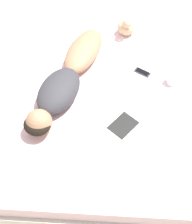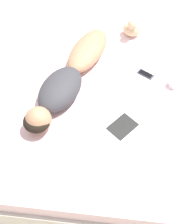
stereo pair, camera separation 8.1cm
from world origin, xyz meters
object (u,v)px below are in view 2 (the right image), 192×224
(coffee_mug, at_px, (175,83))
(cell_phone, at_px, (145,74))
(open_magazine, at_px, (134,136))
(person, at_px, (68,78))

(coffee_mug, distance_m, cell_phone, 0.28)
(open_magazine, bearing_deg, person, 1.62)
(cell_phone, bearing_deg, open_magazine, 23.73)
(person, distance_m, open_magazine, 0.75)
(open_magazine, bearing_deg, cell_phone, -57.06)
(cell_phone, bearing_deg, coffee_mug, 97.12)
(person, xyz_separation_m, coffee_mug, (-0.92, -0.10, -0.05))
(person, relative_size, coffee_mug, 10.47)
(person, height_order, cell_phone, person)
(open_magazine, xyz_separation_m, coffee_mug, (-0.33, -0.56, 0.04))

